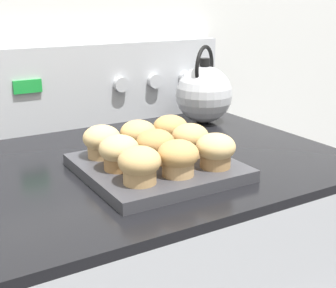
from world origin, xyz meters
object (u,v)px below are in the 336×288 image
at_px(muffin_r1_c2, 190,139).
at_px(muffin_r2_c1, 138,135).
at_px(muffin_r2_c0, 102,141).
at_px(muffin_r2_c2, 170,130).
at_px(muffin_r1_c0, 119,152).
at_px(muffin_r1_c1, 155,146).
at_px(muffin_pan, 157,167).
at_px(tea_kettle, 204,93).
at_px(muffin_r0_c1, 178,157).
at_px(muffin_r0_c0, 140,165).
at_px(muffin_r0_c2, 216,150).

relative_size(muffin_r1_c2, muffin_r2_c1, 1.00).
xyz_separation_m(muffin_r2_c0, muffin_r2_c2, (0.16, -0.00, 0.00)).
distance_m(muffin_r1_c0, muffin_r2_c2, 0.18).
distance_m(muffin_r1_c0, muffin_r1_c1, 0.08).
relative_size(muffin_pan, tea_kettle, 1.35).
bearing_deg(muffin_r1_c2, muffin_r2_c2, 88.34).
distance_m(muffin_r0_c1, muffin_r2_c1, 0.16).
relative_size(muffin_r0_c0, muffin_r2_c0, 1.00).
distance_m(muffin_r0_c2, muffin_r1_c0, 0.18).
xyz_separation_m(muffin_r0_c0, muffin_r2_c2, (0.16, 0.16, 0.00)).
bearing_deg(muffin_r2_c2, muffin_r2_c0, 179.96).
xyz_separation_m(muffin_r0_c1, muffin_r2_c2, (0.08, 0.16, 0.00)).
xyz_separation_m(muffin_r0_c0, muffin_r0_c2, (0.16, -0.00, 0.00)).
xyz_separation_m(muffin_r0_c2, muffin_r2_c1, (-0.08, 0.16, 0.00)).
bearing_deg(muffin_r1_c2, muffin_r2_c1, 134.54).
bearing_deg(muffin_r1_c0, tea_kettle, 35.32).
xyz_separation_m(muffin_pan, muffin_r2_c2, (0.08, 0.08, 0.04)).
bearing_deg(tea_kettle, muffin_r2_c1, -147.42).
xyz_separation_m(muffin_pan, muffin_r0_c2, (0.08, -0.08, 0.04)).
bearing_deg(tea_kettle, muffin_r0_c2, -122.21).
distance_m(muffin_r1_c0, muffin_r2_c1, 0.11).
xyz_separation_m(muffin_pan, muffin_r2_c1, (0.00, 0.08, 0.04)).
height_order(muffin_r1_c1, muffin_r2_c1, same).
distance_m(muffin_pan, muffin_r0_c2, 0.12).
relative_size(muffin_pan, muffin_r2_c0, 3.76).
relative_size(muffin_r1_c0, tea_kettle, 0.36).
bearing_deg(muffin_r2_c0, muffin_pan, -46.49).
relative_size(muffin_r2_c1, tea_kettle, 0.36).
xyz_separation_m(muffin_r1_c0, tea_kettle, (0.38, 0.27, 0.02)).
bearing_deg(muffin_r1_c2, muffin_pan, -178.68).
bearing_deg(muffin_r2_c0, muffin_r2_c1, -1.70).
bearing_deg(muffin_r1_c2, muffin_r0_c0, -152.86).
height_order(muffin_r1_c2, tea_kettle, tea_kettle).
distance_m(muffin_r1_c1, muffin_r2_c2, 0.12).
xyz_separation_m(muffin_r0_c0, muffin_r1_c2, (0.16, 0.08, 0.00)).
bearing_deg(muffin_r2_c0, muffin_r2_c2, -0.04).
distance_m(muffin_pan, muffin_r1_c0, 0.09).
xyz_separation_m(muffin_r0_c2, muffin_r2_c0, (-0.16, 0.16, 0.00)).
relative_size(muffin_r0_c1, muffin_r2_c1, 1.00).
distance_m(muffin_r0_c1, muffin_r1_c1, 0.08).
relative_size(muffin_pan, muffin_r1_c1, 3.76).
xyz_separation_m(muffin_r1_c1, muffin_r2_c0, (-0.08, 0.08, 0.00)).
distance_m(muffin_r0_c2, tea_kettle, 0.42).
bearing_deg(muffin_r2_c2, muffin_r1_c0, -153.30).
relative_size(muffin_r2_c0, tea_kettle, 0.36).
distance_m(muffin_r0_c2, muffin_r2_c0, 0.23).
distance_m(muffin_r2_c0, muffin_r2_c2, 0.16).
distance_m(muffin_pan, muffin_r1_c2, 0.09).
xyz_separation_m(muffin_r2_c0, tea_kettle, (0.38, 0.19, 0.02)).
distance_m(muffin_pan, muffin_r0_c0, 0.12).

